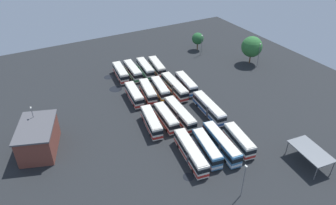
% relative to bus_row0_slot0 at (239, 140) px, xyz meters
% --- Properties ---
extents(ground_plane, '(119.77, 119.77, 0.00)m').
position_rel_bus_row0_slot0_xyz_m(ground_plane, '(22.41, 5.61, -1.91)').
color(ground_plane, black).
extents(bus_row0_slot0, '(10.43, 4.19, 3.63)m').
position_rel_bus_row0_slot0_xyz_m(bus_row0_slot0, '(0.00, 0.00, 0.00)').
color(bus_row0_slot0, silver).
rests_on(bus_row0_slot0, ground_plane).
extents(bus_row0_slot1, '(13.69, 4.23, 3.63)m').
position_rel_bus_row0_slot0_xyz_m(bus_row0_slot1, '(1.04, 4.22, 0.00)').
color(bus_row0_slot1, teal).
rests_on(bus_row0_slot1, ground_plane).
extents(bus_row0_slot2, '(11.28, 4.53, 3.63)m').
position_rel_bus_row0_slot0_xyz_m(bus_row0_slot2, '(1.29, 8.04, 0.00)').
color(bus_row0_slot2, teal).
rests_on(bus_row0_slot2, ground_plane).
extents(bus_row0_slot3, '(13.72, 4.66, 3.63)m').
position_rel_bus_row0_slot0_xyz_m(bus_row0_slot3, '(1.85, 11.89, 0.00)').
color(bus_row0_slot3, silver).
rests_on(bus_row0_slot3, ground_plane).
extents(bus_row1_slot0, '(13.66, 3.92, 3.63)m').
position_rel_bus_row0_slot0_xyz_m(bus_row1_slot0, '(14.29, -1.67, 0.00)').
color(bus_row1_slot0, silver).
rests_on(bus_row1_slot0, ground_plane).
extents(bus_row1_slot2, '(13.61, 3.44, 3.63)m').
position_rel_bus_row0_slot0_xyz_m(bus_row1_slot2, '(15.63, 6.48, 0.00)').
color(bus_row1_slot2, silver).
rests_on(bus_row1_slot2, ground_plane).
extents(bus_row1_slot3, '(10.63, 3.57, 3.63)m').
position_rel_bus_row0_slot0_xyz_m(bus_row1_slot3, '(15.88, 10.37, 0.00)').
color(bus_row1_slot3, silver).
rests_on(bus_row1_slot3, ground_plane).
extents(bus_row1_slot4, '(11.30, 4.47, 3.63)m').
position_rel_bus_row0_slot0_xyz_m(bus_row1_slot4, '(16.06, 14.43, 0.00)').
color(bus_row1_slot4, silver).
rests_on(bus_row1_slot4, ground_plane).
extents(bus_row2_slot0, '(11.10, 3.97, 3.63)m').
position_rel_bus_row0_slot0_xyz_m(bus_row2_slot0, '(28.55, -3.33, 0.00)').
color(bus_row2_slot0, silver).
rests_on(bus_row2_slot0, ground_plane).
extents(bus_row2_slot1, '(13.63, 3.62, 3.63)m').
position_rel_bus_row0_slot0_xyz_m(bus_row2_slot1, '(28.65, 0.63, 0.00)').
color(bus_row2_slot1, silver).
rests_on(bus_row2_slot1, ground_plane).
extents(bus_row2_slot2, '(10.39, 4.17, 3.63)m').
position_rel_bus_row0_slot0_xyz_m(bus_row2_slot2, '(29.58, 4.94, -0.00)').
color(bus_row2_slot2, silver).
rests_on(bus_row2_slot2, ground_plane).
extents(bus_row2_slot3, '(10.56, 4.39, 3.63)m').
position_rel_bus_row0_slot0_xyz_m(bus_row2_slot3, '(29.89, 8.77, 0.00)').
color(bus_row2_slot3, silver).
rests_on(bus_row2_slot3, ground_plane).
extents(bus_row2_slot4, '(10.56, 3.79, 3.63)m').
position_rel_bus_row0_slot0_xyz_m(bus_row2_slot4, '(30.13, 12.93, 0.00)').
color(bus_row2_slot4, silver).
rests_on(bus_row2_slot4, ground_plane).
extents(bus_row3_slot1, '(10.79, 4.18, 3.63)m').
position_rel_bus_row0_slot0_xyz_m(bus_row3_slot1, '(42.99, -0.84, 0.00)').
color(bus_row3_slot1, silver).
rests_on(bus_row3_slot1, ground_plane).
extents(bus_row3_slot2, '(11.33, 3.92, 3.63)m').
position_rel_bus_row0_slot0_xyz_m(bus_row3_slot2, '(43.75, 3.05, 0.00)').
color(bus_row3_slot2, silver).
rests_on(bus_row3_slot2, ground_plane).
extents(bus_row3_slot3, '(11.26, 3.48, 3.63)m').
position_rel_bus_row0_slot0_xyz_m(bus_row3_slot3, '(44.08, 7.34, 0.00)').
color(bus_row3_slot3, silver).
rests_on(bus_row3_slot3, ground_plane).
extents(bus_row3_slot4, '(10.69, 3.79, 3.63)m').
position_rel_bus_row0_slot0_xyz_m(bus_row3_slot4, '(44.76, 11.30, 0.00)').
color(bus_row3_slot4, silver).
rests_on(bus_row3_slot4, ground_plane).
extents(depot_building, '(14.08, 11.31, 6.72)m').
position_rel_bus_row0_slot0_xyz_m(depot_building, '(20.89, 40.16, 1.47)').
color(depot_building, brown).
rests_on(depot_building, ground_plane).
extents(maintenance_shelter, '(9.73, 6.17, 3.63)m').
position_rel_bus_row0_slot0_xyz_m(maintenance_shelter, '(-11.51, -9.67, 1.52)').
color(maintenance_shelter, slate).
rests_on(maintenance_shelter, ground_plane).
extents(lamp_post_by_building, '(0.56, 0.28, 7.58)m').
position_rel_bus_row0_slot0_xyz_m(lamp_post_by_building, '(47.52, -21.50, 2.29)').
color(lamp_post_by_building, slate).
rests_on(lamp_post_by_building, ground_plane).
extents(lamp_post_mid_lot, '(0.56, 0.28, 9.40)m').
position_rel_bus_row0_slot0_xyz_m(lamp_post_mid_lot, '(24.54, 39.89, 3.21)').
color(lamp_post_mid_lot, slate).
rests_on(lamp_post_mid_lot, ground_plane).
extents(lamp_post_near_entrance, '(0.56, 0.28, 7.80)m').
position_rel_bus_row0_slot0_xyz_m(lamp_post_near_entrance, '(-11.54, 8.80, 2.40)').
color(lamp_post_near_entrance, slate).
rests_on(lamp_post_near_entrance, ground_plane).
extents(lamp_post_far_corner, '(0.56, 0.28, 8.48)m').
position_rel_bus_row0_slot0_xyz_m(lamp_post_far_corner, '(29.81, -32.67, 2.75)').
color(lamp_post_far_corner, slate).
rests_on(lamp_post_far_corner, ground_plane).
extents(tree_east_edge, '(4.41, 4.41, 6.70)m').
position_rel_bus_row0_slot0_xyz_m(tree_east_edge, '(52.22, -22.92, 2.56)').
color(tree_east_edge, brown).
rests_on(tree_east_edge, ground_plane).
extents(tree_north_edge, '(7.10, 7.10, 9.72)m').
position_rel_bus_row0_slot0_xyz_m(tree_north_edge, '(33.37, -32.46, 4.25)').
color(tree_north_edge, brown).
rests_on(tree_north_edge, ground_plane).
extents(puddle_back_corner, '(3.88, 3.88, 0.01)m').
position_rel_bus_row0_slot0_xyz_m(puddle_back_corner, '(38.82, 15.35, -1.91)').
color(puddle_back_corner, black).
rests_on(puddle_back_corner, ground_plane).
extents(puddle_centre_drain, '(2.39, 2.39, 0.01)m').
position_rel_bus_row0_slot0_xyz_m(puddle_centre_drain, '(-2.57, 15.09, -1.91)').
color(puddle_centre_drain, black).
rests_on(puddle_centre_drain, ground_plane).
extents(puddle_between_rows, '(3.04, 3.04, 0.01)m').
position_rel_bus_row0_slot0_xyz_m(puddle_between_rows, '(47.14, 14.65, -1.91)').
color(puddle_between_rows, black).
rests_on(puddle_between_rows, ground_plane).
extents(puddle_near_shelter, '(1.83, 1.83, 0.01)m').
position_rel_bus_row0_slot0_xyz_m(puddle_near_shelter, '(8.76, 4.34, -1.91)').
color(puddle_near_shelter, black).
rests_on(puddle_near_shelter, ground_plane).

